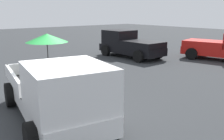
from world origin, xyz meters
TOP-DOWN VIEW (x-y plane):
  - ground_plane at (0.00, 0.00)m, footprint 80.00×80.00m
  - pickup_truck_main at (0.41, -0.06)m, footprint 5.31×3.01m
  - pickup_truck_far at (-6.26, 8.91)m, footprint 4.84×2.26m

SIDE VIEW (x-z plane):
  - ground_plane at x=0.00m, z-range 0.00..0.00m
  - pickup_truck_far at x=-6.26m, z-range -0.03..1.77m
  - pickup_truck_main at x=0.41m, z-range -0.22..2.19m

